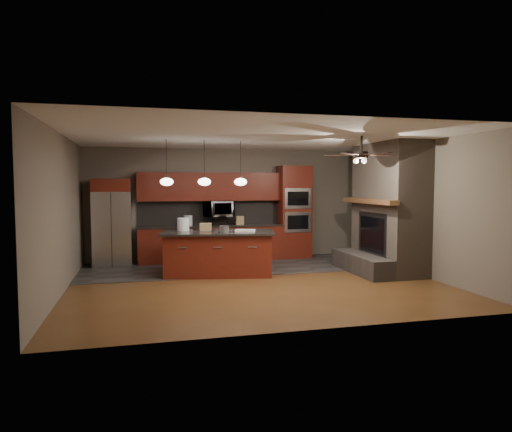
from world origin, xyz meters
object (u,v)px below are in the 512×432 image
object	(u,v)px
microwave	(218,209)
kitchen_island	(218,253)
oven_tower	(294,212)
paint_can	(224,229)
paint_tray	(245,231)
cardboard_box	(206,227)
counter_box	(240,220)
refrigerator	(112,222)
white_bucket	(183,224)
counter_bucket	(188,220)

from	to	relation	value
microwave	kitchen_island	bearing A→B (deg)	-99.86
oven_tower	paint_can	xyz separation A→B (m)	(-2.19, -1.94, -0.20)
microwave	kitchen_island	distance (m)	2.04
paint_tray	cardboard_box	distance (m)	0.89
cardboard_box	counter_box	world-z (taller)	counter_box
paint_tray	counter_box	bearing A→B (deg)	97.89
refrigerator	paint_tray	distance (m)	3.34
counter_box	white_bucket	bearing A→B (deg)	-140.09
white_bucket	counter_box	bearing A→B (deg)	42.77
paint_tray	counter_bucket	xyz separation A→B (m)	(-1.00, 1.95, 0.08)
oven_tower	microwave	bearing A→B (deg)	178.34
oven_tower	refrigerator	xyz separation A→B (m)	(-4.51, -0.07, -0.17)
cardboard_box	oven_tower	bearing A→B (deg)	41.83
microwave	cardboard_box	xyz separation A→B (m)	(-0.54, -1.56, -0.30)
white_bucket	oven_tower	bearing A→B (deg)	26.03
microwave	paint_can	bearing A→B (deg)	-96.02
paint_tray	counter_bucket	world-z (taller)	counter_bucket
refrigerator	kitchen_island	world-z (taller)	refrigerator
oven_tower	cardboard_box	bearing A→B (deg)	-149.12
refrigerator	counter_bucket	xyz separation A→B (m)	(1.77, 0.08, 0.00)
oven_tower	kitchen_island	bearing A→B (deg)	-142.25
counter_box	kitchen_island	bearing A→B (deg)	-118.63
microwave	kitchen_island	size ratio (longest dim) A/B	0.29
microwave	paint_can	world-z (taller)	microwave
kitchen_island	counter_bucket	bearing A→B (deg)	114.31
white_bucket	paint_tray	world-z (taller)	white_bucket
refrigerator	counter_bucket	world-z (taller)	refrigerator
microwave	counter_bucket	bearing A→B (deg)	-176.26
paint_can	counter_box	bearing A→B (deg)	68.98
microwave	counter_bucket	world-z (taller)	microwave
oven_tower	kitchen_island	world-z (taller)	oven_tower
paint_tray	counter_box	size ratio (longest dim) A/B	1.95
microwave	paint_tray	size ratio (longest dim) A/B	1.75
white_bucket	counter_bucket	bearing A→B (deg)	80.42
kitchen_island	paint_can	xyz separation A→B (m)	(0.11, -0.16, 0.52)
cardboard_box	counter_box	xyz separation A→B (m)	(1.06, 1.46, 0.01)
refrigerator	paint_can	bearing A→B (deg)	-38.71
cardboard_box	counter_bucket	distance (m)	1.53
paint_can	counter_box	size ratio (longest dim) A/B	0.94
counter_bucket	counter_box	xyz separation A→B (m)	(1.28, -0.05, -0.02)
paint_tray	white_bucket	bearing A→B (deg)	175.41
oven_tower	microwave	size ratio (longest dim) A/B	3.25
oven_tower	microwave	xyz separation A→B (m)	(-1.98, 0.06, 0.11)
refrigerator	kitchen_island	distance (m)	2.85
oven_tower	white_bucket	size ratio (longest dim) A/B	8.74
kitchen_island	cardboard_box	xyz separation A→B (m)	(-0.22, 0.27, 0.53)
microwave	kitchen_island	xyz separation A→B (m)	(-0.32, -1.83, -0.84)
oven_tower	paint_can	distance (m)	2.93
refrigerator	cardboard_box	world-z (taller)	refrigerator
kitchen_island	paint_tray	distance (m)	0.75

